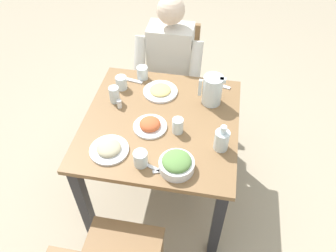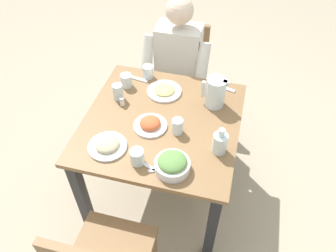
# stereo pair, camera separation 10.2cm
# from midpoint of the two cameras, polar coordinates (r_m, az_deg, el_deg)

# --- Properties ---
(ground_plane) EXTENTS (8.00, 8.00, 0.00)m
(ground_plane) POSITION_cam_midpoint_polar(r_m,az_deg,el_deg) (2.51, -2.17, -10.66)
(ground_plane) COLOR tan
(dining_table) EXTENTS (0.91, 0.91, 0.71)m
(dining_table) POSITION_cam_midpoint_polar(r_m,az_deg,el_deg) (2.04, -2.62, -1.42)
(dining_table) COLOR olive
(dining_table) RESTS_ON ground_plane
(chair_near) EXTENTS (0.40, 0.40, 0.85)m
(chair_near) POSITION_cam_midpoint_polar(r_m,az_deg,el_deg) (2.72, -0.26, 9.43)
(chair_near) COLOR olive
(chair_near) RESTS_ON ground_plane
(diner_near) EXTENTS (0.48, 0.53, 1.15)m
(diner_near) POSITION_cam_midpoint_polar(r_m,az_deg,el_deg) (2.47, -1.13, 9.36)
(diner_near) COLOR silver
(diner_near) RESTS_ON ground_plane
(water_pitcher) EXTENTS (0.16, 0.12, 0.19)m
(water_pitcher) POSITION_cam_midpoint_polar(r_m,az_deg,el_deg) (2.03, 6.18, 6.13)
(water_pitcher) COLOR silver
(water_pitcher) RESTS_ON dining_table
(salad_bowl) EXTENTS (0.18, 0.18, 0.09)m
(salad_bowl) POSITION_cam_midpoint_polar(r_m,az_deg,el_deg) (1.69, -0.24, -6.50)
(salad_bowl) COLOR white
(salad_bowl) RESTS_ON dining_table
(plate_fries) EXTENTS (0.22, 0.22, 0.04)m
(plate_fries) POSITION_cam_midpoint_polar(r_m,az_deg,el_deg) (2.14, -2.68, 6.03)
(plate_fries) COLOR white
(plate_fries) RESTS_ON dining_table
(plate_beans) EXTENTS (0.21, 0.21, 0.05)m
(plate_beans) POSITION_cam_midpoint_polar(r_m,az_deg,el_deg) (1.83, -11.67, -3.88)
(plate_beans) COLOR white
(plate_beans) RESTS_ON dining_table
(plate_rice_curry) EXTENTS (0.20, 0.20, 0.06)m
(plate_rice_curry) POSITION_cam_midpoint_polar(r_m,az_deg,el_deg) (1.91, -4.62, 0.13)
(plate_rice_curry) COLOR white
(plate_rice_curry) RESTS_ON dining_table
(water_glass_near_left) EXTENTS (0.07, 0.07, 0.09)m
(water_glass_near_left) POSITION_cam_midpoint_polar(r_m,az_deg,el_deg) (2.18, -9.34, 7.32)
(water_glass_near_left) COLOR silver
(water_glass_near_left) RESTS_ON dining_table
(water_glass_far_left) EXTENTS (0.07, 0.07, 0.09)m
(water_glass_far_left) POSITION_cam_midpoint_polar(r_m,az_deg,el_deg) (1.72, -6.42, -5.62)
(water_glass_far_left) COLOR silver
(water_glass_far_left) RESTS_ON dining_table
(water_glass_far_right) EXTENTS (0.06, 0.06, 0.09)m
(water_glass_far_right) POSITION_cam_midpoint_polar(r_m,az_deg,el_deg) (1.86, 0.13, 0.02)
(water_glass_far_right) COLOR silver
(water_glass_far_right) RESTS_ON dining_table
(water_glass_by_pitcher) EXTENTS (0.06, 0.06, 0.11)m
(water_glass_by_pitcher) POSITION_cam_midpoint_polar(r_m,az_deg,el_deg) (2.08, -10.58, 5.30)
(water_glass_by_pitcher) COLOR silver
(water_glass_by_pitcher) RESTS_ON dining_table
(water_glass_center) EXTENTS (0.07, 0.07, 0.09)m
(water_glass_center) POSITION_cam_midpoint_polar(r_m,az_deg,el_deg) (2.25, -5.73, 9.03)
(water_glass_center) COLOR silver
(water_glass_center) RESTS_ON dining_table
(oil_carafe) EXTENTS (0.08, 0.08, 0.16)m
(oil_carafe) POSITION_cam_midpoint_polar(r_m,az_deg,el_deg) (1.79, 7.56, -2.56)
(oil_carafe) COLOR silver
(oil_carafe) RESTS_ON dining_table
(salt_shaker) EXTENTS (0.03, 0.03, 0.05)m
(salt_shaker) POSITION_cam_midpoint_polar(r_m,az_deg,el_deg) (2.05, -9.76, 3.72)
(salt_shaker) COLOR white
(salt_shaker) RESTS_ON dining_table
(fork_near) EXTENTS (0.17, 0.08, 0.01)m
(fork_near) POSITION_cam_midpoint_polar(r_m,az_deg,el_deg) (2.22, 7.26, 7.02)
(fork_near) COLOR silver
(fork_near) RESTS_ON dining_table
(knife_near) EXTENTS (0.18, 0.08, 0.01)m
(knife_near) POSITION_cam_midpoint_polar(r_m,az_deg,el_deg) (1.72, -1.31, -7.55)
(knife_near) COLOR silver
(knife_near) RESTS_ON dining_table
(fork_far) EXTENTS (0.17, 0.05, 0.01)m
(fork_far) POSITION_cam_midpoint_polar(r_m,az_deg,el_deg) (2.26, -7.71, 7.80)
(fork_far) COLOR silver
(fork_far) RESTS_ON dining_table
(knife_far) EXTENTS (0.18, 0.08, 0.01)m
(knife_far) POSITION_cam_midpoint_polar(r_m,az_deg,el_deg) (1.73, -4.20, -7.26)
(knife_far) COLOR silver
(knife_far) RESTS_ON dining_table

